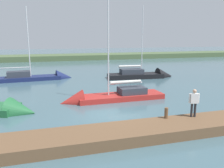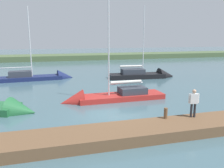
{
  "view_description": "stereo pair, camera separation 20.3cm",
  "coord_description": "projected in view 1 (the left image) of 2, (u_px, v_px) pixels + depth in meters",
  "views": [
    {
      "loc": [
        4.2,
        15.22,
        5.47
      ],
      "look_at": [
        -0.53,
        -1.27,
        1.99
      ],
      "focal_mm": 36.98,
      "sensor_mm": 36.0,
      "label": 1
    },
    {
      "loc": [
        4.01,
        15.28,
        5.47
      ],
      "look_at": [
        -0.53,
        -1.27,
        1.99
      ],
      "focal_mm": 36.98,
      "sensor_mm": 36.0,
      "label": 2
    }
  ],
  "objects": [
    {
      "name": "ground_plane",
      "position": [
        110.0,
        115.0,
        16.56
      ],
      "size": [
        200.0,
        200.0,
        0.0
      ],
      "primitive_type": "plane",
      "color": "#42606B"
    },
    {
      "name": "far_shoreline",
      "position": [
        63.0,
        60.0,
        57.63
      ],
      "size": [
        180.0,
        8.0,
        2.4
      ],
      "primitive_type": "cube",
      "color": "#4C603D",
      "rests_on": "ground_plane"
    },
    {
      "name": "dock_pier",
      "position": [
        130.0,
        133.0,
        12.66
      ],
      "size": [
        26.77,
        2.38,
        0.61
      ],
      "primitive_type": "cube",
      "color": "brown",
      "rests_on": "ground_plane"
    },
    {
      "name": "mooring_post_near",
      "position": [
        166.0,
        113.0,
        14.04
      ],
      "size": [
        0.22,
        0.22,
        0.66
      ],
      "primitive_type": "cylinder",
      "color": "brown",
      "rests_on": "dock_pier"
    },
    {
      "name": "sailboat_far_right",
      "position": [
        105.0,
        99.0,
        20.35
      ],
      "size": [
        9.27,
        2.31,
        10.39
      ],
      "rotation": [
        0.0,
        0.0,
        0.02
      ],
      "color": "#B22823",
      "rests_on": "ground_plane"
    },
    {
      "name": "sailboat_far_left",
      "position": [
        146.0,
        76.0,
        31.76
      ],
      "size": [
        9.28,
        3.06,
        10.58
      ],
      "rotation": [
        0.0,
        0.0,
        3.07
      ],
      "color": "black",
      "rests_on": "ground_plane"
    },
    {
      "name": "sailboat_inner_slip",
      "position": [
        38.0,
        79.0,
        30.26
      ],
      "size": [
        10.33,
        3.03,
        10.32
      ],
      "rotation": [
        0.0,
        0.0,
        3.22
      ],
      "color": "navy",
      "rests_on": "ground_plane"
    },
    {
      "name": "person_on_dock",
      "position": [
        194.0,
        101.0,
        14.15
      ],
      "size": [
        0.65,
        0.32,
        1.76
      ],
      "rotation": [
        0.0,
        0.0,
        1.35
      ],
      "color": "#28282D",
      "rests_on": "dock_pier"
    }
  ]
}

